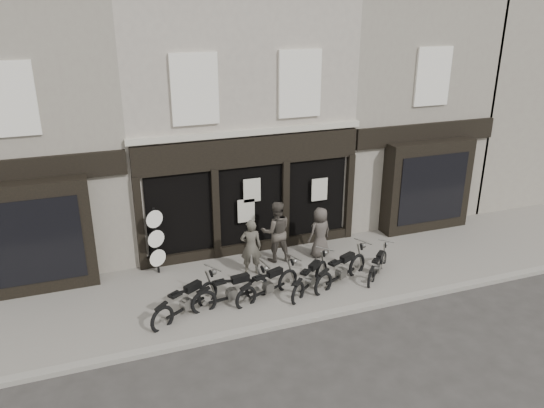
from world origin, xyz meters
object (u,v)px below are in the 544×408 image
object	(u,v)px
motorcycle_1	(232,293)
motorcycle_2	(268,287)
motorcycle_5	(378,267)
man_right	(320,232)
man_centre	(276,231)
motorcycle_4	(341,272)
motorcycle_3	(310,280)
advert_sign_post	(156,244)
motorcycle_0	(186,303)
man_left	(251,247)

from	to	relation	value
motorcycle_1	motorcycle_2	xyz separation A→B (m)	(1.03, 0.02, -0.02)
motorcycle_1	motorcycle_5	size ratio (longest dim) A/B	1.52
motorcycle_2	man_right	xyz separation A→B (m)	(2.36, 1.77, 0.52)
man_centre	motorcycle_2	bearing A→B (deg)	73.30
man_right	motorcycle_4	bearing A→B (deg)	71.88
motorcycle_3	advert_sign_post	bearing A→B (deg)	108.64
motorcycle_4	motorcycle_1	bearing A→B (deg)	155.13
man_centre	man_right	size ratio (longest dim) A/B	1.20
advert_sign_post	motorcycle_0	bearing A→B (deg)	-104.44
motorcycle_3	man_left	xyz separation A→B (m)	(-1.28, 1.45, 0.57)
man_left	advert_sign_post	xyz separation A→B (m)	(-2.60, 0.95, 0.10)
motorcycle_2	motorcycle_3	bearing A→B (deg)	-21.26
motorcycle_0	man_centre	bearing A→B (deg)	1.83
motorcycle_1	man_left	size ratio (longest dim) A/B	1.32
motorcycle_0	man_right	world-z (taller)	man_right
motorcycle_5	man_centre	size ratio (longest dim) A/B	0.77
man_centre	motorcycle_1	bearing A→B (deg)	54.25
motorcycle_2	motorcycle_1	bearing A→B (deg)	160.94
man_right	man_left	bearing A→B (deg)	-5.94
motorcycle_2	motorcycle_4	bearing A→B (deg)	-19.57
motorcycle_0	man_right	xyz separation A→B (m)	(4.64, 1.89, 0.50)
motorcycle_4	advert_sign_post	bearing A→B (deg)	128.55
motorcycle_2	man_right	distance (m)	3.00
motorcycle_2	man_left	size ratio (longest dim) A/B	1.21
man_right	man_centre	bearing A→B (deg)	-22.40
motorcycle_2	advert_sign_post	distance (m)	3.61
motorcycle_3	motorcycle_5	distance (m)	2.21
man_right	motorcycle_5	bearing A→B (deg)	108.35
motorcycle_3	motorcycle_4	xyz separation A→B (m)	(0.99, 0.05, 0.04)
motorcycle_4	advert_sign_post	distance (m)	5.44
motorcycle_2	man_right	bearing A→B (deg)	16.79
motorcycle_1	man_right	distance (m)	3.87
motorcycle_2	motorcycle_5	world-z (taller)	motorcycle_2
man_left	man_right	size ratio (longest dim) A/B	1.05
man_left	man_centre	size ratio (longest dim) A/B	0.88
man_right	motorcycle_3	bearing A→B (deg)	44.08
motorcycle_0	motorcycle_3	distance (m)	3.53
motorcycle_4	man_centre	xyz separation A→B (m)	(-1.28, 1.95, 0.66)
motorcycle_1	man_centre	bearing A→B (deg)	36.98
man_right	advert_sign_post	size ratio (longest dim) A/B	0.74
motorcycle_1	motorcycle_3	bearing A→B (deg)	-8.16
advert_sign_post	motorcycle_2	bearing A→B (deg)	-64.46
motorcycle_2	man_left	xyz separation A→B (m)	(-0.03, 1.43, 0.56)
motorcycle_2	motorcycle_5	bearing A→B (deg)	-19.26
motorcycle_3	man_right	distance (m)	2.18
motorcycle_5	advert_sign_post	xyz separation A→B (m)	(-6.08, 2.33, 0.71)
motorcycle_1	advert_sign_post	world-z (taller)	advert_sign_post
man_centre	advert_sign_post	distance (m)	3.61
motorcycle_0	man_left	distance (m)	2.78
man_centre	man_right	distance (m)	1.42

